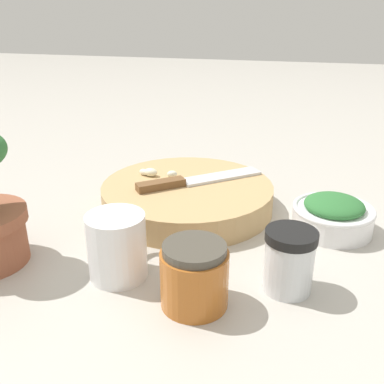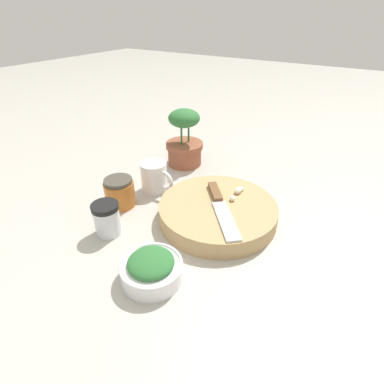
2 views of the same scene
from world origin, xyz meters
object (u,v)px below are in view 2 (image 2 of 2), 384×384
garlic_cloves (235,192)px  herb_bowl (151,268)px  chef_knife (220,205)px  honey_jar (120,192)px  coffee_mug (155,177)px  potted_herb (184,141)px  cutting_board (218,212)px  spice_jar (107,219)px

garlic_cloves → herb_bowl: bearing=174.3°
chef_knife → honey_jar: honey_jar is taller
coffee_mug → potted_herb: (0.19, 0.02, 0.04)m
garlic_cloves → honey_jar: (-0.15, 0.26, -0.01)m
honey_jar → garlic_cloves: bearing=-60.8°
cutting_board → garlic_cloves: size_ratio=3.82×
spice_jar → herb_bowl: bearing=-107.6°
cutting_board → chef_knife: (-0.01, -0.01, 0.03)m
herb_bowl → potted_herb: (0.45, 0.22, 0.05)m
chef_knife → spice_jar: bearing=0.4°
chef_knife → herb_bowl: bearing=42.5°
coffee_mug → spice_jar: bearing=-172.9°
potted_herb → chef_knife: bearing=-131.5°
chef_knife → honey_jar: size_ratio=2.42×
herb_bowl → spice_jar: spice_jar is taller
garlic_cloves → honey_jar: 0.30m
spice_jar → coffee_mug: coffee_mug is taller
cutting_board → garlic_cloves: bearing=-11.5°
cutting_board → spice_jar: bearing=133.8°
chef_knife → garlic_cloves: bearing=-133.7°
chef_knife → cutting_board: bearing=-76.9°
chef_knife → coffee_mug: (0.03, 0.23, -0.01)m
chef_knife → potted_herb: (0.22, 0.25, 0.03)m
cutting_board → chef_knife: 0.03m
spice_jar → potted_herb: (0.40, 0.05, 0.04)m
chef_knife → herb_bowl: size_ratio=1.54×
cutting_board → herb_bowl: herb_bowl is taller
herb_bowl → honey_jar: size_ratio=1.57×
chef_knife → garlic_cloves: 0.07m
cutting_board → potted_herb: 0.33m
herb_bowl → potted_herb: 0.51m
herb_bowl → potted_herb: size_ratio=0.67×
spice_jar → potted_herb: size_ratio=0.43×
honey_jar → potted_herb: (0.30, -0.01, 0.04)m
coffee_mug → potted_herb: potted_herb is taller
cutting_board → garlic_cloves: garlic_cloves is taller
chef_knife → potted_herb: size_ratio=1.03×
spice_jar → coffee_mug: size_ratio=0.74×
honey_jar → cutting_board: bearing=-71.9°
potted_herb → coffee_mug: bearing=-173.2°
spice_jar → coffee_mug: bearing=7.1°
chef_knife → spice_jar: size_ratio=2.39×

